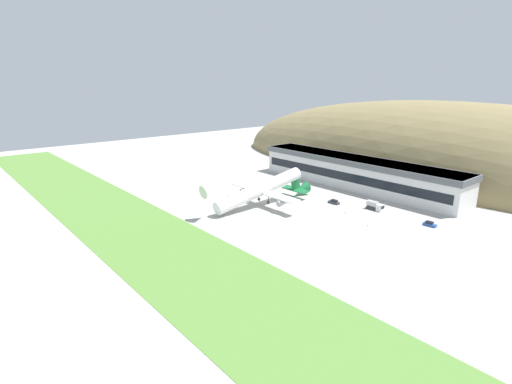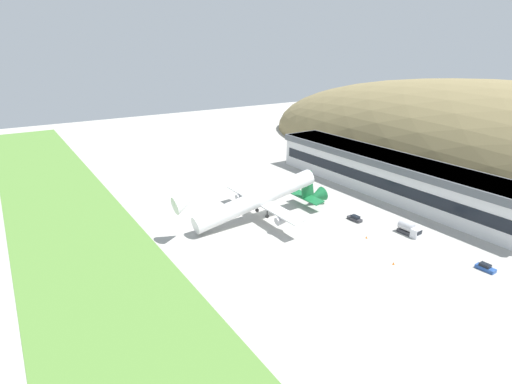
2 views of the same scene
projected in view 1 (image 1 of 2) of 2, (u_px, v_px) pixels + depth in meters
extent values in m
plane|color=#ADAAA3|center=(257.00, 201.00, 153.48)|extent=(378.55, 378.55, 0.00)
cube|color=#568438|center=(137.00, 231.00, 123.08)|extent=(340.70, 31.58, 0.08)
ellipsoid|color=olive|center=(440.00, 174.00, 197.05)|extent=(270.66, 84.32, 70.75)
cube|color=silver|center=(356.00, 172.00, 171.98)|extent=(94.47, 15.04, 12.78)
cube|color=#565B60|center=(356.00, 161.00, 170.56)|extent=(95.67, 16.24, 2.30)
cube|color=black|center=(345.00, 177.00, 167.45)|extent=(90.69, 0.16, 3.58)
cylinder|color=white|center=(260.00, 190.00, 145.32)|extent=(4.75, 39.09, 11.31)
cone|color=white|center=(210.00, 190.00, 130.79)|extent=(4.65, 5.94, 5.48)
cone|color=#196B38|center=(301.00, 189.00, 160.17)|extent=(4.65, 6.88, 5.64)
cube|color=#196B38|center=(295.00, 180.00, 156.57)|extent=(0.50, 5.58, 8.64)
cube|color=#196B38|center=(295.00, 189.00, 157.82)|extent=(12.34, 3.34, 0.92)
cube|color=white|center=(264.00, 192.00, 146.83)|extent=(34.24, 3.62, 1.06)
cylinder|color=#9E9EA3|center=(245.00, 190.00, 154.43)|extent=(2.30, 3.94, 2.88)
cylinder|color=#9E9EA3|center=(282.00, 202.00, 139.35)|extent=(2.30, 3.94, 2.88)
cylinder|color=#2D2D2D|center=(259.00, 197.00, 149.40)|extent=(0.28, 0.28, 2.20)
cylinder|color=#2D2D2D|center=(259.00, 199.00, 149.70)|extent=(0.45, 1.10, 1.10)
cylinder|color=#2D2D2D|center=(268.00, 200.00, 145.57)|extent=(0.28, 0.28, 2.20)
cylinder|color=#2D2D2D|center=(268.00, 202.00, 145.86)|extent=(0.45, 1.10, 1.10)
cylinder|color=#2D2D2D|center=(230.00, 199.00, 137.20)|extent=(0.22, 0.22, 1.98)
cylinder|color=#2D2D2D|center=(230.00, 201.00, 137.47)|extent=(0.30, 0.83, 0.82)
cube|color=#264C99|center=(430.00, 225.00, 127.06)|extent=(4.13, 1.91, 0.82)
cube|color=black|center=(430.00, 222.00, 127.00)|extent=(2.29, 1.58, 0.67)
cube|color=#333338|center=(334.00, 203.00, 150.04)|extent=(4.49, 1.88, 0.86)
cube|color=black|center=(334.00, 201.00, 149.67)|extent=(2.49, 1.54, 0.70)
cube|color=silver|center=(380.00, 208.00, 141.22)|extent=(2.03, 2.54, 2.43)
cube|color=black|center=(383.00, 207.00, 140.39)|extent=(0.15, 2.10, 1.07)
cube|color=#38383D|center=(372.00, 208.00, 143.60)|extent=(4.21, 2.36, 0.90)
cylinder|color=#B7B7BC|center=(373.00, 204.00, 143.16)|extent=(4.00, 2.48, 2.35)
cube|color=orange|center=(345.00, 213.00, 139.53)|extent=(0.52, 0.52, 0.03)
cone|color=orange|center=(345.00, 212.00, 139.45)|extent=(0.40, 0.40, 0.55)
cube|color=orange|center=(367.00, 226.00, 127.18)|extent=(0.52, 0.52, 0.03)
cone|color=orange|center=(367.00, 225.00, 127.10)|extent=(0.40, 0.40, 0.55)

